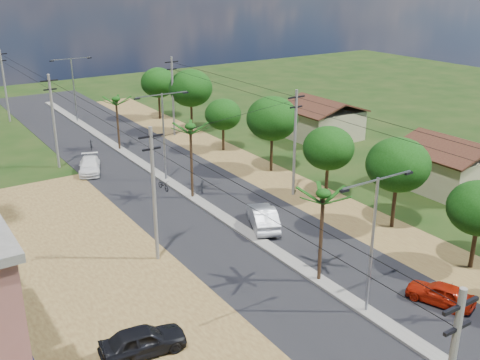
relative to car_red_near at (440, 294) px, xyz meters
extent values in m
plane|color=black|center=(-4.14, 1.64, -0.65)|extent=(160.00, 160.00, 0.00)
cube|color=black|center=(-4.14, 16.64, -0.63)|extent=(12.00, 110.00, 0.04)
cube|color=#605E56|center=(-4.14, 19.64, -0.56)|extent=(1.00, 90.00, 0.18)
cube|color=brown|center=(-19.14, 9.64, -0.63)|extent=(18.00, 46.00, 0.04)
cube|color=brown|center=(4.36, 16.64, -0.63)|extent=(5.00, 90.00, 0.03)
cube|color=navy|center=(-22.06, 1.64, 5.85)|extent=(0.12, 4.20, 1.20)
cube|color=#9A9268|center=(15.86, 11.64, 1.00)|extent=(7.00, 7.00, 3.30)
cube|color=#9A9268|center=(16.86, 29.64, 1.00)|extent=(7.00, 7.00, 3.30)
cylinder|color=black|center=(5.16, 1.64, 1.28)|extent=(0.28, 0.28, 3.85)
ellipsoid|color=#0C3208|center=(5.16, 1.64, 3.48)|extent=(4.00, 4.00, 3.40)
cylinder|color=black|center=(5.56, 8.64, 1.63)|extent=(0.28, 0.28, 4.55)
ellipsoid|color=#0C3208|center=(5.56, 8.64, 4.23)|extent=(4.60, 4.60, 3.91)
cylinder|color=black|center=(5.26, 15.64, 1.38)|extent=(0.28, 0.28, 4.06)
ellipsoid|color=#0C3208|center=(5.26, 15.64, 3.70)|extent=(4.20, 4.20, 3.57)
cylinder|color=black|center=(5.46, 23.64, 1.73)|extent=(0.28, 0.28, 4.76)
ellipsoid|color=#0C3208|center=(5.46, 23.64, 4.45)|extent=(4.80, 4.80, 4.08)
cylinder|color=black|center=(5.06, 31.64, 1.17)|extent=(0.28, 0.28, 3.64)
ellipsoid|color=#0C3208|center=(5.06, 31.64, 3.25)|extent=(3.80, 3.80, 3.23)
cylinder|color=black|center=(5.66, 39.64, 1.80)|extent=(0.28, 0.28, 4.90)
ellipsoid|color=#0C3208|center=(5.66, 39.64, 4.60)|extent=(5.00, 5.00, 4.25)
cylinder|color=black|center=(5.36, 47.64, 1.52)|extent=(0.28, 0.28, 4.34)
ellipsoid|color=#0C3208|center=(5.36, 47.64, 4.00)|extent=(4.40, 4.40, 3.74)
cylinder|color=black|center=(-4.14, 5.64, 2.25)|extent=(0.22, 0.22, 5.80)
cylinder|color=black|center=(-4.14, 21.64, 2.45)|extent=(0.22, 0.22, 6.20)
cylinder|color=black|center=(-4.14, 37.64, 2.10)|extent=(0.22, 0.22, 5.50)
cylinder|color=gray|center=(-4.14, 1.64, 3.35)|extent=(0.16, 0.16, 8.00)
cube|color=gray|center=(-2.94, 1.64, 7.25)|extent=(2.40, 0.08, 0.08)
cube|color=gray|center=(-5.34, 1.64, 7.25)|extent=(2.40, 0.08, 0.08)
cube|color=black|center=(-1.84, 1.64, 7.15)|extent=(0.50, 0.18, 0.12)
cube|color=black|center=(-6.44, 1.64, 7.15)|extent=(0.50, 0.18, 0.12)
cylinder|color=gray|center=(-4.14, 26.64, 3.35)|extent=(0.16, 0.16, 8.00)
cube|color=gray|center=(-2.94, 26.64, 7.25)|extent=(2.40, 0.08, 0.08)
cube|color=gray|center=(-5.34, 26.64, 7.25)|extent=(2.40, 0.08, 0.08)
cube|color=black|center=(-1.84, 26.64, 7.15)|extent=(0.50, 0.18, 0.12)
cube|color=black|center=(-6.44, 26.64, 7.15)|extent=(0.50, 0.18, 0.12)
cylinder|color=gray|center=(-4.14, 51.64, 3.35)|extent=(0.16, 0.16, 8.00)
cube|color=gray|center=(-2.94, 51.64, 7.25)|extent=(2.40, 0.08, 0.08)
cube|color=gray|center=(-5.34, 51.64, 7.25)|extent=(2.40, 0.08, 0.08)
cube|color=black|center=(-1.84, 51.64, 7.15)|extent=(0.50, 0.18, 0.12)
cube|color=black|center=(-6.44, 51.64, 7.15)|extent=(0.50, 0.18, 0.12)
cube|color=black|center=(-11.14, -8.36, 7.75)|extent=(1.60, 0.12, 0.12)
cube|color=black|center=(-11.14, -8.36, 6.95)|extent=(1.20, 0.12, 0.12)
cylinder|color=#605E56|center=(-11.14, 13.64, 3.85)|extent=(0.24, 0.24, 9.00)
cube|color=black|center=(-11.14, 13.64, 7.75)|extent=(1.60, 0.12, 0.12)
cube|color=black|center=(-11.14, 13.64, 6.95)|extent=(1.20, 0.12, 0.12)
cylinder|color=#605E56|center=(-11.14, 35.64, 3.85)|extent=(0.24, 0.24, 9.00)
cube|color=black|center=(-11.14, 35.64, 7.75)|extent=(1.60, 0.12, 0.12)
cube|color=black|center=(-11.14, 35.64, 6.95)|extent=(1.20, 0.12, 0.12)
cylinder|color=#605E56|center=(-11.14, 56.64, 3.85)|extent=(0.24, 0.24, 9.00)
cube|color=black|center=(-11.14, 56.64, 7.75)|extent=(1.60, 0.12, 0.12)
cube|color=black|center=(-11.14, 56.64, 6.95)|extent=(1.20, 0.12, 0.12)
cylinder|color=#605E56|center=(3.36, 17.64, 3.85)|extent=(0.24, 0.24, 9.00)
cube|color=black|center=(3.36, 17.64, 7.75)|extent=(1.60, 0.12, 0.12)
cube|color=black|center=(3.36, 17.64, 6.95)|extent=(1.20, 0.12, 0.12)
cylinder|color=#605E56|center=(3.36, 39.64, 3.85)|extent=(0.24, 0.24, 9.00)
cube|color=black|center=(3.36, 39.64, 7.75)|extent=(1.60, 0.12, 0.12)
cube|color=black|center=(3.36, 39.64, 6.95)|extent=(1.20, 0.12, 0.12)
imported|color=#9A1808|center=(0.00, 0.00, 0.00)|extent=(2.74, 4.09, 1.29)
imported|color=#A8ACB1|center=(-2.53, 13.82, 0.16)|extent=(3.58, 5.20, 1.62)
imported|color=silver|center=(-9.14, 32.54, 0.02)|extent=(3.36, 4.95, 1.33)
imported|color=black|center=(-15.95, 5.13, 0.08)|extent=(4.46, 2.22, 1.46)
imported|color=black|center=(0.86, -0.64, -0.14)|extent=(1.34, 2.05, 1.02)
imported|color=black|center=(-5.34, 24.66, -0.21)|extent=(0.67, 1.69, 0.87)
imported|color=black|center=(-6.55, 39.62, -0.16)|extent=(0.97, 1.67, 0.97)
camera|label=1|loc=(-24.61, -16.79, 17.18)|focal=42.00mm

